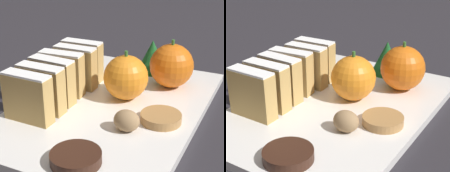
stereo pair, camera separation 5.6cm
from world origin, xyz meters
TOP-DOWN VIEW (x-y plane):
  - ground_plane at (0.00, 0.00)m, footprint 6.00×6.00m
  - serving_platter at (0.00, 0.00)m, footprint 0.26×0.39m
  - stollen_slice_front at (-0.08, -0.10)m, footprint 0.07×0.02m
  - stollen_slice_second at (-0.08, -0.06)m, footprint 0.07×0.02m
  - stollen_slice_third at (-0.09, -0.03)m, footprint 0.07×0.03m
  - stollen_slice_fourth at (-0.09, 0.00)m, footprint 0.07×0.03m
  - stollen_slice_fifth at (-0.08, 0.03)m, footprint 0.07×0.03m
  - stollen_slice_sixth at (-0.09, 0.07)m, footprint 0.07×0.03m
  - orange_near at (0.01, 0.03)m, footprint 0.07×0.07m
  - orange_far at (0.06, 0.10)m, footprint 0.07×0.07m
  - walnut at (0.05, -0.06)m, footprint 0.04×0.03m
  - chocolate_cookie at (0.03, -0.15)m, footprint 0.06×0.06m
  - gingerbread_cookie at (0.09, -0.02)m, footprint 0.06×0.06m
  - evergreen_sprig at (0.01, 0.15)m, footprint 0.06×0.06m

SIDE VIEW (x-z plane):
  - ground_plane at x=0.00m, z-range 0.00..0.00m
  - serving_platter at x=0.00m, z-range 0.00..0.01m
  - gingerbread_cookie at x=0.09m, z-range 0.01..0.02m
  - chocolate_cookie at x=0.03m, z-range 0.01..0.03m
  - walnut at x=0.05m, z-range 0.01..0.04m
  - evergreen_sprig at x=0.01m, z-range 0.01..0.07m
  - orange_near at x=0.01m, z-range 0.01..0.09m
  - stollen_slice_front at x=-0.08m, z-range 0.01..0.08m
  - stollen_slice_second at x=-0.08m, z-range 0.01..0.08m
  - stollen_slice_third at x=-0.09m, z-range 0.01..0.08m
  - stollen_slice_fourth at x=-0.09m, z-range 0.01..0.08m
  - stollen_slice_fifth at x=-0.08m, z-range 0.01..0.08m
  - stollen_slice_sixth at x=-0.09m, z-range 0.01..0.08m
  - orange_far at x=0.06m, z-range 0.01..0.09m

